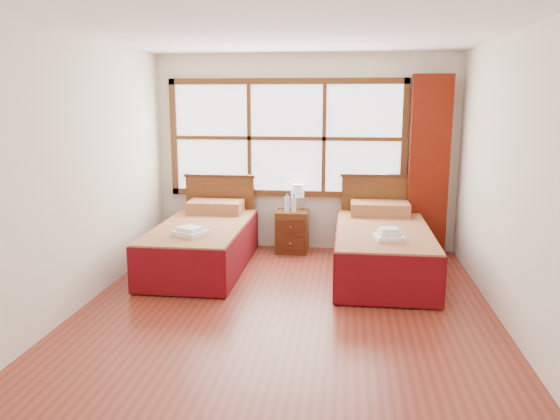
# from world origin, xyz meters

# --- Properties ---
(floor) EXTENTS (4.50, 4.50, 0.00)m
(floor) POSITION_xyz_m (0.00, 0.00, 0.00)
(floor) COLOR maroon
(floor) RESTS_ON ground
(ceiling) EXTENTS (4.50, 4.50, 0.00)m
(ceiling) POSITION_xyz_m (0.00, 0.00, 2.60)
(ceiling) COLOR white
(ceiling) RESTS_ON wall_back
(wall_back) EXTENTS (4.00, 0.00, 4.00)m
(wall_back) POSITION_xyz_m (0.00, 2.25, 1.30)
(wall_back) COLOR silver
(wall_back) RESTS_ON floor
(wall_left) EXTENTS (0.00, 4.50, 4.50)m
(wall_left) POSITION_xyz_m (-2.00, 0.00, 1.30)
(wall_left) COLOR silver
(wall_left) RESTS_ON floor
(wall_right) EXTENTS (0.00, 4.50, 4.50)m
(wall_right) POSITION_xyz_m (2.00, 0.00, 1.30)
(wall_right) COLOR silver
(wall_right) RESTS_ON floor
(window) EXTENTS (3.16, 0.06, 1.56)m
(window) POSITION_xyz_m (-0.25, 2.21, 1.50)
(window) COLOR white
(window) RESTS_ON wall_back
(curtain) EXTENTS (0.50, 0.16, 2.30)m
(curtain) POSITION_xyz_m (1.60, 2.11, 1.17)
(curtain) COLOR maroon
(curtain) RESTS_ON wall_back
(bed_left) EXTENTS (1.04, 2.06, 1.01)m
(bed_left) POSITION_xyz_m (-1.15, 1.20, 0.31)
(bed_left) COLOR #421D0D
(bed_left) RESTS_ON floor
(bed_right) EXTENTS (1.08, 2.10, 1.05)m
(bed_right) POSITION_xyz_m (0.99, 1.20, 0.32)
(bed_right) COLOR #421D0D
(bed_right) RESTS_ON floor
(nightstand) EXTENTS (0.42, 0.42, 0.56)m
(nightstand) POSITION_xyz_m (-0.15, 1.99, 0.28)
(nightstand) COLOR #542D12
(nightstand) RESTS_ON floor
(towels_left) EXTENTS (0.40, 0.38, 0.09)m
(towels_left) POSITION_xyz_m (-1.14, 0.63, 0.58)
(towels_left) COLOR white
(towels_left) RESTS_ON bed_left
(towels_right) EXTENTS (0.34, 0.31, 0.12)m
(towels_right) POSITION_xyz_m (1.01, 0.63, 0.61)
(towels_right) COLOR white
(towels_right) RESTS_ON bed_right
(lamp) EXTENTS (0.18, 0.18, 0.34)m
(lamp) POSITION_xyz_m (-0.09, 2.11, 0.80)
(lamp) COLOR gold
(lamp) RESTS_ON nightstand
(bottle_near) EXTENTS (0.06, 0.06, 0.23)m
(bottle_near) POSITION_xyz_m (-0.21, 1.91, 0.67)
(bottle_near) COLOR #C3E2FB
(bottle_near) RESTS_ON nightstand
(bottle_far) EXTENTS (0.06, 0.06, 0.24)m
(bottle_far) POSITION_xyz_m (-0.12, 1.95, 0.67)
(bottle_far) COLOR #C3E2FB
(bottle_far) RESTS_ON nightstand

